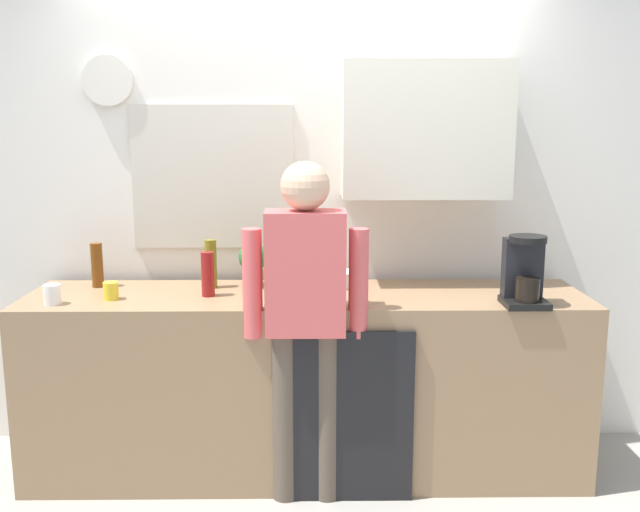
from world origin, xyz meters
TOP-DOWN VIEW (x-y plane):
  - ground_plane at (0.00, 0.00)m, footprint 8.00×8.00m
  - kitchen_counter at (0.00, 0.30)m, footprint 2.77×0.64m
  - dishwasher_panel at (0.22, -0.03)m, footprint 0.56×0.02m
  - back_wall_assembly at (0.07, 0.70)m, footprint 4.37×0.42m
  - coffee_maker at (1.02, 0.09)m, footprint 0.20×0.20m
  - bottle_red_vinegar at (-0.48, 0.26)m, footprint 0.06×0.06m
  - bottle_olive_oil at (-0.49, 0.44)m, footprint 0.06×0.06m
  - bottle_amber_beer at (-1.08, 0.47)m, footprint 0.06×0.06m
  - cup_white_mug at (-1.19, 0.11)m, footprint 0.08×0.08m
  - cup_yellow_cup at (-0.94, 0.20)m, footprint 0.07×0.07m
  - mixing_bowl at (0.13, 0.46)m, footprint 0.22×0.22m
  - potted_plant at (-0.27, 0.46)m, footprint 0.15×0.15m
  - dish_soap at (-0.08, 0.14)m, footprint 0.06×0.06m
  - person_at_sink at (0.00, 0.00)m, footprint 0.57×0.22m

SIDE VIEW (x-z plane):
  - ground_plane at x=0.00m, z-range 0.00..0.00m
  - dishwasher_panel at x=0.22m, z-range 0.00..0.83m
  - kitchen_counter at x=0.00m, z-range 0.00..0.93m
  - person_at_sink at x=0.00m, z-range 0.15..1.75m
  - mixing_bowl at x=0.13m, z-range 0.93..1.01m
  - cup_yellow_cup at x=-0.94m, z-range 0.93..1.01m
  - cup_white_mug at x=-1.19m, z-range 0.93..1.02m
  - dish_soap at x=-0.08m, z-range 0.91..1.09m
  - bottle_red_vinegar at x=-0.48m, z-range 0.93..1.15m
  - bottle_amber_beer at x=-1.08m, z-range 0.93..1.16m
  - bottle_olive_oil at x=-0.49m, z-range 0.93..1.18m
  - potted_plant at x=-0.27m, z-range 0.94..1.17m
  - coffee_maker at x=1.02m, z-range 0.91..1.24m
  - back_wall_assembly at x=0.07m, z-range 0.06..2.66m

